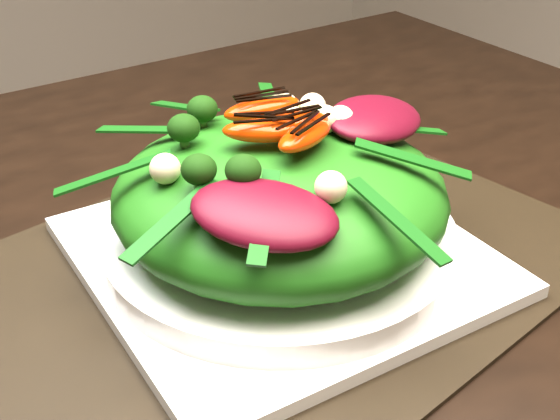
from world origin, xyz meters
TOP-DOWN VIEW (x-y plane):
  - placemat at (0.28, -0.01)m, footprint 0.49×0.40m
  - plate_base at (0.28, -0.01)m, footprint 0.28×0.28m
  - salad_bowl at (0.28, -0.01)m, footprint 0.27×0.27m
  - lettuce_mound at (0.28, -0.01)m, footprint 0.29×0.29m
  - radicchio_leaf at (0.36, -0.01)m, footprint 0.10×0.08m
  - orange_segment at (0.28, 0.00)m, footprint 0.06×0.03m
  - broccoli_floret at (0.22, 0.04)m, footprint 0.03×0.03m
  - macadamia_nut at (0.30, -0.04)m, footprint 0.02×0.02m
  - balsamic_drizzle at (0.28, 0.00)m, footprint 0.05×0.01m

SIDE VIEW (x-z plane):
  - placemat at x=0.28m, z-range 0.75..0.75m
  - plate_base at x=0.28m, z-range 0.75..0.76m
  - salad_bowl at x=0.28m, z-range 0.76..0.78m
  - lettuce_mound at x=0.28m, z-range 0.77..0.85m
  - radicchio_leaf at x=0.36m, z-range 0.84..0.86m
  - orange_segment at x=0.28m, z-range 0.85..0.87m
  - broccoli_floret at x=0.22m, z-range 0.84..0.87m
  - macadamia_nut at x=0.30m, z-range 0.85..0.87m
  - balsamic_drizzle at x=0.28m, z-range 0.87..0.87m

